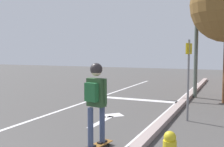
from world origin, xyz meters
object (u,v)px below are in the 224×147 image
at_px(skater, 96,94).
at_px(skateboard, 97,146).
at_px(traffic_signal_mast, 168,8).
at_px(street_sign_post, 188,68).

bearing_deg(skater, skateboard, 78.89).
bearing_deg(traffic_signal_mast, skater, -88.38).
relative_size(skateboard, street_sign_post, 0.37).
xyz_separation_m(skateboard, skater, (-0.00, -0.02, 1.05)).
bearing_deg(street_sign_post, traffic_signal_mast, 110.07).
bearing_deg(street_sign_post, skater, -113.35).
bearing_deg(traffic_signal_mast, skateboard, -88.35).
xyz_separation_m(skateboard, street_sign_post, (1.31, 3.02, 1.41)).
height_order(skateboard, street_sign_post, street_sign_post).
height_order(skater, traffic_signal_mast, traffic_signal_mast).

